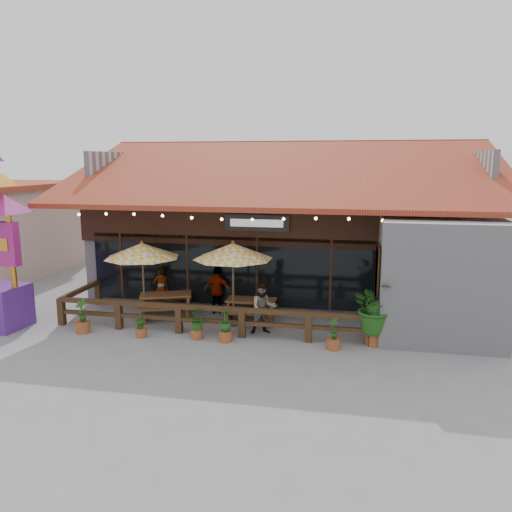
% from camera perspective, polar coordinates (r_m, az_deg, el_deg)
% --- Properties ---
extents(ground, '(100.00, 100.00, 0.00)m').
position_cam_1_polar(ground, '(15.65, 0.62, -8.76)').
color(ground, gray).
rests_on(ground, ground).
extents(restaurant_building, '(15.50, 14.73, 6.09)m').
position_cam_1_polar(restaurant_building, '(21.47, 4.57, 2.65)').
color(restaurant_building, '#B5B5BA').
rests_on(restaurant_building, ground).
extents(patio_railing, '(10.00, 2.60, 0.92)m').
position_cam_1_polar(patio_railing, '(15.77, -7.68, -6.36)').
color(patio_railing, '#452D18').
rests_on(patio_railing, ground).
extents(umbrella_left, '(2.78, 2.78, 2.67)m').
position_cam_1_polar(umbrella_left, '(16.85, -12.89, 0.57)').
color(umbrella_left, brown).
rests_on(umbrella_left, ground).
extents(umbrella_right, '(3.43, 3.43, 2.76)m').
position_cam_1_polar(umbrella_right, '(15.88, -2.65, 0.52)').
color(umbrella_right, brown).
rests_on(umbrella_right, ground).
extents(picnic_table_left, '(2.11, 1.97, 0.82)m').
position_cam_1_polar(picnic_table_left, '(17.25, -10.27, -5.13)').
color(picnic_table_left, brown).
rests_on(picnic_table_left, ground).
extents(picnic_table_right, '(1.63, 1.41, 0.77)m').
position_cam_1_polar(picnic_table_right, '(16.52, -0.56, -5.80)').
color(picnic_table_right, brown).
rests_on(picnic_table_right, ground).
extents(tropical_plant, '(1.80, 1.72, 1.92)m').
position_cam_1_polar(tropical_plant, '(14.73, 13.50, -5.84)').
color(tropical_plant, brown).
rests_on(tropical_plant, ground).
extents(diner_a, '(0.69, 0.64, 1.57)m').
position_cam_1_polar(diner_a, '(18.04, -10.80, -3.69)').
color(diner_a, '#341A10').
rests_on(diner_a, ground).
extents(diner_b, '(0.94, 0.83, 1.61)m').
position_cam_1_polar(diner_b, '(15.36, 0.83, -5.98)').
color(diner_b, '#341A10').
rests_on(diner_b, ground).
extents(diner_c, '(1.00, 0.47, 1.66)m').
position_cam_1_polar(diner_c, '(17.37, -4.42, -3.94)').
color(diner_c, '#341A10').
rests_on(diner_c, ground).
extents(planter_a, '(0.44, 0.44, 1.07)m').
position_cam_1_polar(planter_a, '(16.42, -19.23, -6.78)').
color(planter_a, brown).
rests_on(planter_a, ground).
extents(planter_b, '(0.34, 0.38, 0.84)m').
position_cam_1_polar(planter_b, '(15.57, -13.01, -7.68)').
color(planter_b, brown).
rests_on(planter_b, ground).
extents(planter_c, '(0.70, 0.68, 0.88)m').
position_cam_1_polar(planter_c, '(15.10, -6.82, -7.60)').
color(planter_c, brown).
rests_on(planter_c, ground).
extents(planter_d, '(0.51, 0.51, 0.97)m').
position_cam_1_polar(planter_d, '(14.81, -3.50, -8.01)').
color(planter_d, brown).
rests_on(planter_d, ground).
extents(planter_e, '(0.39, 0.40, 0.94)m').
position_cam_1_polar(planter_e, '(14.38, 8.87, -9.02)').
color(planter_e, brown).
rests_on(planter_e, ground).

